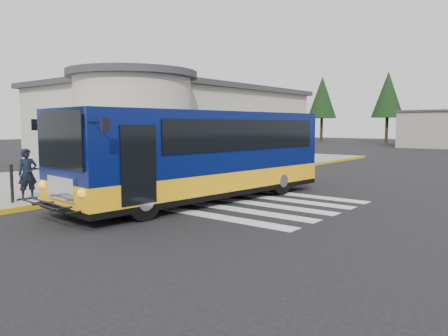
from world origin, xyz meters
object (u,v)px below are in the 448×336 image
Objects in this scene: pedestrian_b at (83,168)px; pedestrian_a at (28,174)px; transit_bus at (200,158)px; bollard at (12,183)px.

pedestrian_a is at bearing -33.42° from pedestrian_b.
transit_bus is at bearing 75.82° from pedestrian_b.
bollard is at bearing -29.39° from pedestrian_b.
bollard is (-3.73, -4.62, -0.69)m from transit_bus.
pedestrian_b is at bearing 14.61° from pedestrian_a.
transit_bus is at bearing -34.79° from pedestrian_a.
bollard is at bearing -148.53° from pedestrian_a.
transit_bus is 4.55m from pedestrian_b.
pedestrian_b is 2.85m from bollard.
pedestrian_a is 1.37× the size of bollard.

